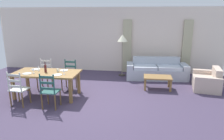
# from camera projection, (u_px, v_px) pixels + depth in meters

# --- Properties ---
(ground_plane) EXTENTS (9.60, 9.60, 0.02)m
(ground_plane) POSITION_uv_depth(u_px,v_px,m) (89.00, 99.00, 6.04)
(ground_plane) COLOR #41354E
(wall_far) EXTENTS (9.60, 0.16, 2.70)m
(wall_far) POSITION_uv_depth(u_px,v_px,m) (107.00, 40.00, 8.85)
(wall_far) COLOR beige
(wall_far) RESTS_ON ground_plane
(curtain_panel_left) EXTENTS (0.35, 0.08, 2.20)m
(curtain_panel_left) POSITION_uv_depth(u_px,v_px,m) (127.00, 46.00, 8.66)
(curtain_panel_left) COLOR #B3AC89
(curtain_panel_left) RESTS_ON ground_plane
(curtain_panel_right) EXTENTS (0.35, 0.08, 2.20)m
(curtain_panel_right) POSITION_uv_depth(u_px,v_px,m) (187.00, 48.00, 8.33)
(curtain_panel_right) COLOR #B3AC89
(curtain_panel_right) RESTS_ON ground_plane
(dining_table) EXTENTS (1.90, 0.96, 0.75)m
(dining_table) POSITION_uv_depth(u_px,v_px,m) (46.00, 75.00, 6.07)
(dining_table) COLOR olive
(dining_table) RESTS_ON ground_plane
(dining_chair_near_left) EXTENTS (0.45, 0.43, 0.96)m
(dining_chair_near_left) POSITION_uv_depth(u_px,v_px,m) (18.00, 89.00, 5.48)
(dining_chair_near_left) COLOR silver
(dining_chair_near_left) RESTS_ON ground_plane
(dining_chair_near_right) EXTENTS (0.43, 0.41, 0.96)m
(dining_chair_near_right) POSITION_uv_depth(u_px,v_px,m) (50.00, 91.00, 5.32)
(dining_chair_near_right) COLOR #24544E
(dining_chair_near_right) RESTS_ON ground_plane
(dining_chair_far_left) EXTENTS (0.42, 0.40, 0.96)m
(dining_chair_far_left) POSITION_uv_depth(u_px,v_px,m) (45.00, 74.00, 6.90)
(dining_chair_far_left) COLOR beige
(dining_chair_far_left) RESTS_ON ground_plane
(dining_chair_far_right) EXTENTS (0.44, 0.43, 0.96)m
(dining_chair_far_right) POSITION_uv_depth(u_px,v_px,m) (69.00, 75.00, 6.79)
(dining_chair_far_right) COLOR #245049
(dining_chair_far_right) RESTS_ON ground_plane
(dinner_plate_near_left) EXTENTS (0.24, 0.24, 0.02)m
(dinner_plate_near_left) POSITION_uv_depth(u_px,v_px,m) (27.00, 74.00, 5.87)
(dinner_plate_near_left) COLOR white
(dinner_plate_near_left) RESTS_ON dining_table
(fork_near_left) EXTENTS (0.02, 0.17, 0.01)m
(fork_near_left) POSITION_uv_depth(u_px,v_px,m) (22.00, 74.00, 5.89)
(fork_near_left) COLOR silver
(fork_near_left) RESTS_ON dining_table
(dinner_plate_near_right) EXTENTS (0.24, 0.24, 0.02)m
(dinner_plate_near_right) POSITION_uv_depth(u_px,v_px,m) (58.00, 75.00, 5.75)
(dinner_plate_near_right) COLOR white
(dinner_plate_near_right) RESTS_ON dining_table
(fork_near_right) EXTENTS (0.03, 0.17, 0.01)m
(fork_near_right) POSITION_uv_depth(u_px,v_px,m) (52.00, 75.00, 5.77)
(fork_near_right) COLOR silver
(fork_near_right) RESTS_ON dining_table
(dinner_plate_far_left) EXTENTS (0.24, 0.24, 0.02)m
(dinner_plate_far_left) POSITION_uv_depth(u_px,v_px,m) (36.00, 69.00, 6.35)
(dinner_plate_far_left) COLOR white
(dinner_plate_far_left) RESTS_ON dining_table
(fork_far_left) EXTENTS (0.02, 0.17, 0.01)m
(fork_far_left) POSITION_uv_depth(u_px,v_px,m) (31.00, 69.00, 6.37)
(fork_far_left) COLOR silver
(fork_far_left) RESTS_ON dining_table
(dinner_plate_far_right) EXTENTS (0.24, 0.24, 0.02)m
(dinner_plate_far_right) POSITION_uv_depth(u_px,v_px,m) (64.00, 70.00, 6.22)
(dinner_plate_far_right) COLOR white
(dinner_plate_far_right) RESTS_ON dining_table
(fork_far_right) EXTENTS (0.02, 0.17, 0.01)m
(fork_far_right) POSITION_uv_depth(u_px,v_px,m) (59.00, 70.00, 6.25)
(fork_far_right) COLOR silver
(fork_far_right) RESTS_ON dining_table
(wine_bottle) EXTENTS (0.07, 0.07, 0.32)m
(wine_bottle) POSITION_uv_depth(u_px,v_px,m) (45.00, 68.00, 6.01)
(wine_bottle) COLOR #471919
(wine_bottle) RESTS_ON dining_table
(wine_glass_near_left) EXTENTS (0.06, 0.06, 0.16)m
(wine_glass_near_left) POSITION_uv_depth(u_px,v_px,m) (33.00, 69.00, 5.92)
(wine_glass_near_left) COLOR white
(wine_glass_near_left) RESTS_ON dining_table
(wine_glass_near_right) EXTENTS (0.06, 0.06, 0.16)m
(wine_glass_near_right) POSITION_uv_depth(u_px,v_px,m) (64.00, 70.00, 5.81)
(wine_glass_near_right) COLOR white
(wine_glass_near_right) RESTS_ON dining_table
(wine_glass_far_left) EXTENTS (0.06, 0.06, 0.16)m
(wine_glass_far_left) POSITION_uv_depth(u_px,v_px,m) (38.00, 67.00, 6.20)
(wine_glass_far_left) COLOR white
(wine_glass_far_left) RESTS_ON dining_table
(coffee_cup_primary) EXTENTS (0.07, 0.07, 0.09)m
(coffee_cup_primary) POSITION_uv_depth(u_px,v_px,m) (58.00, 70.00, 6.08)
(coffee_cup_primary) COLOR beige
(coffee_cup_primary) RESTS_ON dining_table
(couch) EXTENTS (2.33, 0.95, 0.80)m
(couch) POSITION_uv_depth(u_px,v_px,m) (156.00, 71.00, 7.97)
(couch) COLOR #A7AFBC
(couch) RESTS_ON ground_plane
(coffee_table) EXTENTS (0.90, 0.56, 0.42)m
(coffee_table) POSITION_uv_depth(u_px,v_px,m) (158.00, 78.00, 6.80)
(coffee_table) COLOR olive
(coffee_table) RESTS_ON ground_plane
(armchair_upholstered) EXTENTS (0.97, 1.27, 0.72)m
(armchair_upholstered) POSITION_uv_depth(u_px,v_px,m) (208.00, 81.00, 6.83)
(armchair_upholstered) COLOR #C8AF9D
(armchair_upholstered) RESTS_ON ground_plane
(standing_lamp) EXTENTS (0.40, 0.40, 1.64)m
(standing_lamp) POSITION_uv_depth(u_px,v_px,m) (122.00, 41.00, 8.05)
(standing_lamp) COLOR #332D28
(standing_lamp) RESTS_ON ground_plane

